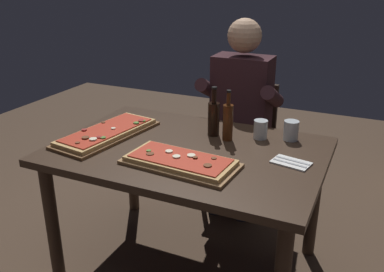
{
  "coord_description": "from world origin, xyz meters",
  "views": [
    {
      "loc": [
        0.87,
        -1.85,
        1.62
      ],
      "look_at": [
        0.0,
        0.05,
        0.79
      ],
      "focal_mm": 39.73,
      "sensor_mm": 36.0,
      "label": 1
    }
  ],
  "objects_px": {
    "tumbler_far_side": "(260,129)",
    "oil_bottle_amber": "(228,121)",
    "dining_table": "(188,164)",
    "wine_bottle_dark": "(214,117)",
    "pizza_rectangular_front": "(180,162)",
    "tumbler_near_camera": "(291,132)",
    "diner_chair": "(243,138)",
    "seated_diner": "(239,109)",
    "pizza_rectangular_left": "(107,133)"
  },
  "relations": [
    {
      "from": "diner_chair",
      "to": "pizza_rectangular_front",
      "type": "bearing_deg",
      "value": -88.81
    },
    {
      "from": "oil_bottle_amber",
      "to": "diner_chair",
      "type": "relative_size",
      "value": 0.32
    },
    {
      "from": "tumbler_far_side",
      "to": "oil_bottle_amber",
      "type": "bearing_deg",
      "value": -148.1
    },
    {
      "from": "dining_table",
      "to": "oil_bottle_amber",
      "type": "xyz_separation_m",
      "value": [
        0.15,
        0.2,
        0.2
      ]
    },
    {
      "from": "wine_bottle_dark",
      "to": "diner_chair",
      "type": "height_order",
      "value": "wine_bottle_dark"
    },
    {
      "from": "seated_diner",
      "to": "wine_bottle_dark",
      "type": "bearing_deg",
      "value": -88.12
    },
    {
      "from": "pizza_rectangular_front",
      "to": "tumbler_near_camera",
      "type": "bearing_deg",
      "value": 53.29
    },
    {
      "from": "pizza_rectangular_left",
      "to": "tumbler_far_side",
      "type": "height_order",
      "value": "tumbler_far_side"
    },
    {
      "from": "pizza_rectangular_left",
      "to": "wine_bottle_dark",
      "type": "relative_size",
      "value": 2.37
    },
    {
      "from": "dining_table",
      "to": "wine_bottle_dark",
      "type": "relative_size",
      "value": 5.0
    },
    {
      "from": "pizza_rectangular_front",
      "to": "tumbler_far_side",
      "type": "xyz_separation_m",
      "value": [
        0.25,
        0.5,
        0.03
      ]
    },
    {
      "from": "wine_bottle_dark",
      "to": "diner_chair",
      "type": "xyz_separation_m",
      "value": [
        -0.02,
        0.62,
        -0.36
      ]
    },
    {
      "from": "dining_table",
      "to": "seated_diner",
      "type": "relative_size",
      "value": 1.05
    },
    {
      "from": "tumbler_far_side",
      "to": "diner_chair",
      "type": "distance_m",
      "value": 0.69
    },
    {
      "from": "tumbler_near_camera",
      "to": "diner_chair",
      "type": "relative_size",
      "value": 0.13
    },
    {
      "from": "pizza_rectangular_front",
      "to": "wine_bottle_dark",
      "type": "distance_m",
      "value": 0.44
    },
    {
      "from": "dining_table",
      "to": "tumbler_near_camera",
      "type": "height_order",
      "value": "tumbler_near_camera"
    },
    {
      "from": "dining_table",
      "to": "seated_diner",
      "type": "xyz_separation_m",
      "value": [
        0.03,
        0.74,
        0.1
      ]
    },
    {
      "from": "diner_chair",
      "to": "pizza_rectangular_left",
      "type": "bearing_deg",
      "value": -120.27
    },
    {
      "from": "pizza_rectangular_front",
      "to": "oil_bottle_amber",
      "type": "xyz_separation_m",
      "value": [
        0.09,
        0.4,
        0.09
      ]
    },
    {
      "from": "wine_bottle_dark",
      "to": "tumbler_near_camera",
      "type": "bearing_deg",
      "value": 14.87
    },
    {
      "from": "pizza_rectangular_front",
      "to": "pizza_rectangular_left",
      "type": "distance_m",
      "value": 0.57
    },
    {
      "from": "dining_table",
      "to": "wine_bottle_dark",
      "type": "distance_m",
      "value": 0.31
    },
    {
      "from": "dining_table",
      "to": "seated_diner",
      "type": "distance_m",
      "value": 0.74
    },
    {
      "from": "pizza_rectangular_left",
      "to": "seated_diner",
      "type": "bearing_deg",
      "value": 56.0
    },
    {
      "from": "pizza_rectangular_front",
      "to": "diner_chair",
      "type": "relative_size",
      "value": 0.66
    },
    {
      "from": "seated_diner",
      "to": "dining_table",
      "type": "bearing_deg",
      "value": -92.61
    },
    {
      "from": "diner_chair",
      "to": "seated_diner",
      "type": "xyz_separation_m",
      "value": [
        -0.0,
        -0.12,
        0.26
      ]
    },
    {
      "from": "dining_table",
      "to": "oil_bottle_amber",
      "type": "bearing_deg",
      "value": 53.0
    },
    {
      "from": "wine_bottle_dark",
      "to": "diner_chair",
      "type": "bearing_deg",
      "value": 91.52
    },
    {
      "from": "dining_table",
      "to": "tumbler_far_side",
      "type": "xyz_separation_m",
      "value": [
        0.3,
        0.29,
        0.15
      ]
    },
    {
      "from": "dining_table",
      "to": "oil_bottle_amber",
      "type": "distance_m",
      "value": 0.32
    },
    {
      "from": "oil_bottle_amber",
      "to": "diner_chair",
      "type": "xyz_separation_m",
      "value": [
        -0.11,
        0.66,
        -0.36
      ]
    },
    {
      "from": "seated_diner",
      "to": "pizza_rectangular_left",
      "type": "bearing_deg",
      "value": -124.0
    },
    {
      "from": "wine_bottle_dark",
      "to": "pizza_rectangular_left",
      "type": "bearing_deg",
      "value": -153.58
    },
    {
      "from": "dining_table",
      "to": "oil_bottle_amber",
      "type": "height_order",
      "value": "oil_bottle_amber"
    },
    {
      "from": "dining_table",
      "to": "diner_chair",
      "type": "bearing_deg",
      "value": 87.76
    },
    {
      "from": "dining_table",
      "to": "seated_diner",
      "type": "bearing_deg",
      "value": 87.39
    },
    {
      "from": "pizza_rectangular_front",
      "to": "oil_bottle_amber",
      "type": "bearing_deg",
      "value": 77.1
    },
    {
      "from": "tumbler_near_camera",
      "to": "diner_chair",
      "type": "height_order",
      "value": "diner_chair"
    },
    {
      "from": "tumbler_near_camera",
      "to": "diner_chair",
      "type": "distance_m",
      "value": 0.73
    },
    {
      "from": "oil_bottle_amber",
      "to": "dining_table",
      "type": "bearing_deg",
      "value": -127.0
    },
    {
      "from": "pizza_rectangular_front",
      "to": "tumbler_near_camera",
      "type": "distance_m",
      "value": 0.68
    },
    {
      "from": "wine_bottle_dark",
      "to": "tumbler_far_side",
      "type": "relative_size",
      "value": 2.68
    },
    {
      "from": "pizza_rectangular_front",
      "to": "tumbler_near_camera",
      "type": "relative_size",
      "value": 5.23
    },
    {
      "from": "tumbler_near_camera",
      "to": "tumbler_far_side",
      "type": "height_order",
      "value": "tumbler_near_camera"
    },
    {
      "from": "wine_bottle_dark",
      "to": "oil_bottle_amber",
      "type": "relative_size",
      "value": 0.99
    },
    {
      "from": "tumbler_far_side",
      "to": "tumbler_near_camera",
      "type": "bearing_deg",
      "value": 16.73
    },
    {
      "from": "wine_bottle_dark",
      "to": "seated_diner",
      "type": "relative_size",
      "value": 0.21
    },
    {
      "from": "pizza_rectangular_left",
      "to": "oil_bottle_amber",
      "type": "height_order",
      "value": "oil_bottle_amber"
    }
  ]
}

